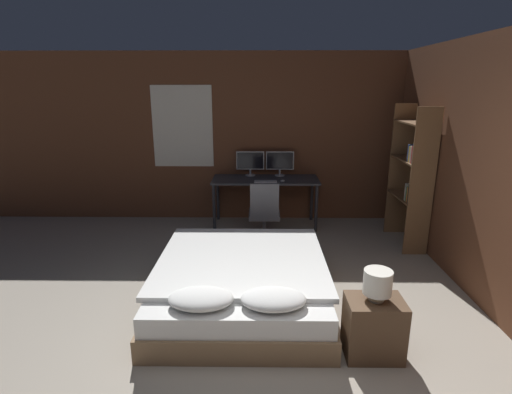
% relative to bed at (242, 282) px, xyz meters
% --- Properties ---
extents(wall_back, '(12.00, 0.08, 2.70)m').
position_rel_bed_xyz_m(wall_back, '(0.25, 2.80, 1.12)').
color(wall_back, brown).
rests_on(wall_back, ground_plane).
extents(wall_side_right, '(0.06, 12.00, 2.70)m').
position_rel_bed_xyz_m(wall_side_right, '(2.46, 0.14, 1.12)').
color(wall_side_right, brown).
rests_on(wall_side_right, ground_plane).
extents(bed, '(1.72, 2.01, 0.54)m').
position_rel_bed_xyz_m(bed, '(0.00, 0.00, 0.00)').
color(bed, '#846647').
rests_on(bed, ground_plane).
extents(nightstand, '(0.46, 0.34, 0.51)m').
position_rel_bed_xyz_m(nightstand, '(1.13, -0.81, 0.02)').
color(nightstand, brown).
rests_on(nightstand, ground_plane).
extents(bedside_lamp, '(0.23, 0.23, 0.26)m').
position_rel_bed_xyz_m(bedside_lamp, '(1.13, -0.81, 0.44)').
color(bedside_lamp, gray).
rests_on(bedside_lamp, nightstand).
extents(desk, '(1.66, 0.66, 0.77)m').
position_rel_bed_xyz_m(desk, '(0.26, 2.40, 0.45)').
color(desk, '#38383D').
rests_on(desk, ground_plane).
extents(monitor_left, '(0.45, 0.16, 0.40)m').
position_rel_bed_xyz_m(monitor_left, '(0.02, 2.63, 0.77)').
color(monitor_left, '#B7B7BC').
rests_on(monitor_left, desk).
extents(monitor_right, '(0.45, 0.16, 0.40)m').
position_rel_bed_xyz_m(monitor_right, '(0.50, 2.63, 0.77)').
color(monitor_right, '#B7B7BC').
rests_on(monitor_right, desk).
extents(keyboard, '(0.34, 0.13, 0.02)m').
position_rel_bed_xyz_m(keyboard, '(0.26, 2.17, 0.55)').
color(keyboard, '#B7B7BC').
rests_on(keyboard, desk).
extents(computer_mouse, '(0.07, 0.05, 0.04)m').
position_rel_bed_xyz_m(computer_mouse, '(0.52, 2.17, 0.56)').
color(computer_mouse, '#B7B7BC').
rests_on(computer_mouse, desk).
extents(office_chair, '(0.52, 0.52, 0.91)m').
position_rel_bed_xyz_m(office_chair, '(0.25, 1.65, 0.12)').
color(office_chair, black).
rests_on(office_chair, ground_plane).
extents(bookshelf, '(0.32, 0.87, 1.94)m').
position_rel_bed_xyz_m(bookshelf, '(2.26, 1.59, 0.84)').
color(bookshelf, brown).
rests_on(bookshelf, ground_plane).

